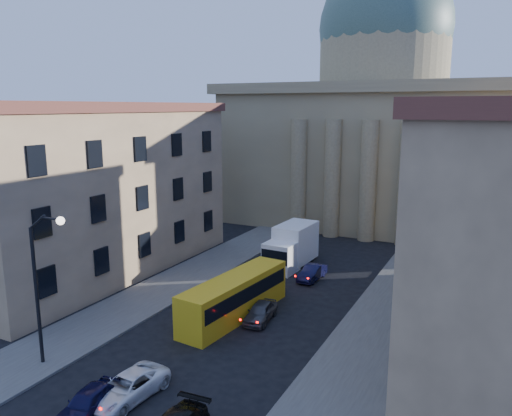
{
  "coord_description": "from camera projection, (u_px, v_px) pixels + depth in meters",
  "views": [
    {
      "loc": [
        14.98,
        -9.77,
        14.36
      ],
      "look_at": [
        1.6,
        16.85,
        8.28
      ],
      "focal_mm": 35.0,
      "sensor_mm": 36.0,
      "label": 1
    }
  ],
  "objects": [
    {
      "name": "sidewalk_left",
      "position": [
        143.0,
        300.0,
        37.5
      ],
      "size": [
        5.0,
        60.0,
        0.15
      ],
      "primitive_type": "cube",
      "color": "#4E4D47",
      "rests_on": "ground"
    },
    {
      "name": "sidewalk_right",
      "position": [
        367.0,
        348.0,
        30.02
      ],
      "size": [
        5.0,
        60.0,
        0.15
      ],
      "primitive_type": "cube",
      "color": "#4E4D47",
      "rests_on": "ground"
    },
    {
      "name": "church",
      "position": [
        379.0,
        126.0,
        64.2
      ],
      "size": [
        68.02,
        28.76,
        36.6
      ],
      "color": "#7F6F4E",
      "rests_on": "ground"
    },
    {
      "name": "building_left",
      "position": [
        91.0,
        188.0,
        43.27
      ],
      "size": [
        11.6,
        26.6,
        14.7
      ],
      "color": "tan",
      "rests_on": "ground"
    },
    {
      "name": "street_lamp",
      "position": [
        42.0,
        277.0,
        27.03
      ],
      "size": [
        2.62,
        0.44,
        8.83
      ],
      "color": "black",
      "rests_on": "ground"
    },
    {
      "name": "car_left_near",
      "position": [
        88.0,
        402.0,
        23.54
      ],
      "size": [
        2.0,
        4.01,
        1.31
      ],
      "primitive_type": "imported",
      "rotation": [
        0.0,
        0.0,
        0.12
      ],
      "color": "black",
      "rests_on": "ground"
    },
    {
      "name": "car_left_mid",
      "position": [
        128.0,
        387.0,
        24.83
      ],
      "size": [
        2.48,
        4.74,
        1.28
      ],
      "primitive_type": "imported",
      "rotation": [
        0.0,
        0.0,
        -0.08
      ],
      "color": "white",
      "rests_on": "ground"
    },
    {
      "name": "car_right_far",
      "position": [
        261.0,
        312.0,
        33.96
      ],
      "size": [
        1.89,
        3.87,
        1.27
      ],
      "primitive_type": "imported",
      "rotation": [
        0.0,
        0.0,
        0.11
      ],
      "color": "#444448",
      "rests_on": "ground"
    },
    {
      "name": "car_right_distant",
      "position": [
        312.0,
        273.0,
        41.99
      ],
      "size": [
        1.5,
        3.79,
        1.23
      ],
      "primitive_type": "imported",
      "rotation": [
        0.0,
        0.0,
        -0.06
      ],
      "color": "black",
      "rests_on": "ground"
    },
    {
      "name": "city_bus",
      "position": [
        235.0,
        295.0,
        34.47
      ],
      "size": [
        3.34,
        10.34,
        2.86
      ],
      "rotation": [
        0.0,
        0.0,
        -0.1
      ],
      "color": "gold",
      "rests_on": "ground"
    },
    {
      "name": "box_truck",
      "position": [
        291.0,
        247.0,
        45.59
      ],
      "size": [
        2.94,
        6.85,
        3.7
      ],
      "rotation": [
        0.0,
        0.0,
        -0.05
      ],
      "color": "white",
      "rests_on": "ground"
    }
  ]
}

